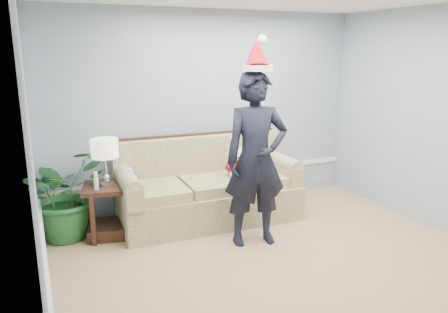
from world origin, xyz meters
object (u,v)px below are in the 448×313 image
at_px(table_lamp, 105,150).
at_px(houseplant, 64,193).
at_px(man, 256,160).
at_px(side_table, 113,216).
at_px(sofa, 207,190).
at_px(teddy_bear, 238,165).

xyz_separation_m(table_lamp, houseplant, (-0.46, 0.19, -0.51)).
bearing_deg(man, side_table, 159.44).
bearing_deg(sofa, man, -74.12).
bearing_deg(man, sofa, 114.04).
xyz_separation_m(table_lamp, man, (1.51, -0.85, -0.07)).
bearing_deg(teddy_bear, sofa, -176.61).
distance_m(houseplant, man, 2.27).
relative_size(table_lamp, houseplant, 0.52).
height_order(sofa, houseplant, houseplant).
bearing_deg(side_table, table_lamp, -165.33).
bearing_deg(teddy_bear, man, -79.83).
height_order(houseplant, man, man).
relative_size(houseplant, man, 0.55).
bearing_deg(houseplant, man, -27.65).
bearing_deg(table_lamp, teddy_bear, -2.48).
bearing_deg(man, table_lamp, 160.71).
bearing_deg(side_table, houseplant, 161.59).
height_order(sofa, teddy_bear, sofa).
xyz_separation_m(sofa, teddy_bear, (0.38, -0.13, 0.33)).
relative_size(sofa, teddy_bear, 5.85).
distance_m(table_lamp, teddy_bear, 1.71).
xyz_separation_m(sofa, man, (0.23, -0.90, 0.60)).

